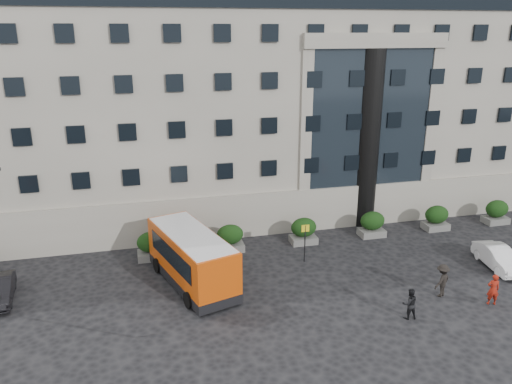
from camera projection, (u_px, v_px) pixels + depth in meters
ground at (237, 313)px, 26.21m from camera, size 120.00×120.00×0.00m
civic_building at (250, 90)px, 45.08m from camera, size 44.00×24.00×18.00m
entrance_column at (367, 140)px, 36.45m from camera, size 1.80×1.80×13.00m
hedge_a at (151, 245)px, 32.20m from camera, size 1.80×1.26×1.84m
hedge_b at (230, 238)px, 33.39m from camera, size 1.80×1.26×1.84m
hedge_c at (304, 231)px, 34.59m from camera, size 1.80×1.26×1.84m
hedge_d at (372, 224)px, 35.78m from camera, size 1.80×1.26×1.84m
hedge_e at (436, 218)px, 36.98m from camera, size 1.80×1.26×1.84m
hedge_f at (497, 212)px, 38.17m from camera, size 1.80×1.26×1.84m
bus_stop_sign at (305, 237)px, 31.55m from camera, size 0.50×0.08×2.52m
minibus at (192, 256)px, 28.83m from camera, size 4.65×7.95×3.14m
red_truck at (35, 207)px, 37.80m from camera, size 2.78×5.26×2.73m
white_taxi at (498, 258)px, 31.06m from camera, size 2.01×4.26×1.35m
pedestrian_a at (493, 289)px, 26.84m from camera, size 0.75×0.60×1.78m
pedestrian_b at (410, 304)px, 25.54m from camera, size 0.87×0.71×1.68m
pedestrian_c at (442, 280)px, 27.66m from camera, size 1.43×1.21×1.92m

